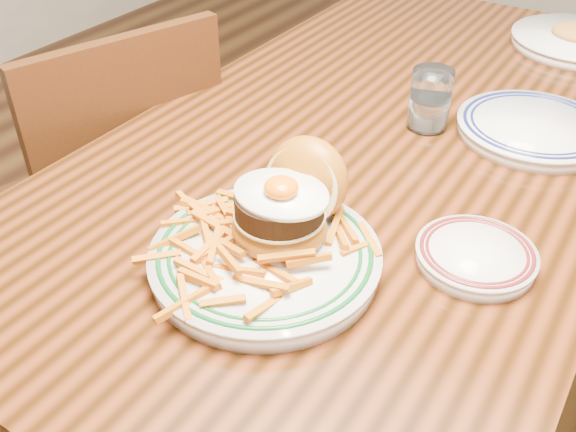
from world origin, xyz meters
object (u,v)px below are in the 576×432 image
Objects in this scene: side_plate at (476,255)px; main_plate at (272,237)px; chair_left at (121,198)px; table at (384,169)px.

main_plate is at bearing -138.40° from side_plate.
chair_left is 2.79× the size of main_plate.
side_plate is at bearing 29.44° from main_plate.
chair_left is at bearing -163.16° from table.
side_plate is at bearing -47.10° from table.
table is 0.45m from main_plate.
chair_left is at bearing -177.60° from side_plate.
main_plate is at bearing -5.86° from chair_left.
table is at bearing 142.96° from side_plate.
table is at bearing 91.72° from main_plate.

